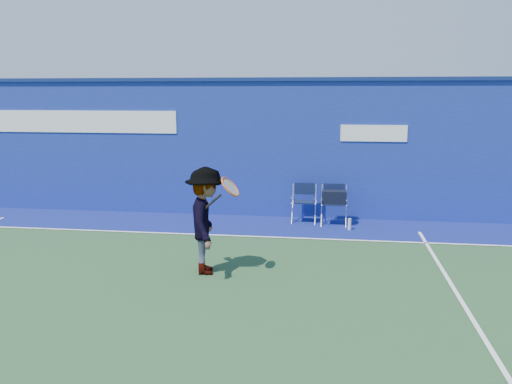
# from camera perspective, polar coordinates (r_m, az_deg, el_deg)

# --- Properties ---
(ground) EXTENTS (80.00, 80.00, 0.00)m
(ground) POSITION_cam_1_polar(r_m,az_deg,el_deg) (7.87, -13.10, -10.34)
(ground) COLOR #274A27
(ground) RESTS_ON ground
(stadium_wall) EXTENTS (24.00, 0.50, 3.08)m
(stadium_wall) POSITION_cam_1_polar(r_m,az_deg,el_deg) (12.41, -4.74, 4.81)
(stadium_wall) COLOR navy
(stadium_wall) RESTS_ON ground
(out_of_bounds_strip) EXTENTS (24.00, 1.80, 0.01)m
(out_of_bounds_strip) POSITION_cam_1_polar(r_m,az_deg,el_deg) (11.61, -5.81, -3.34)
(out_of_bounds_strip) COLOR navy
(out_of_bounds_strip) RESTS_ON ground
(court_lines) EXTENTS (24.00, 12.00, 0.01)m
(court_lines) POSITION_cam_1_polar(r_m,az_deg,el_deg) (8.39, -11.61, -8.86)
(court_lines) COLOR white
(court_lines) RESTS_ON out_of_bounds_strip
(directors_chair_left) EXTENTS (0.49, 0.44, 0.83)m
(directors_chair_left) POSITION_cam_1_polar(r_m,az_deg,el_deg) (11.68, 5.06, -1.95)
(directors_chair_left) COLOR silver
(directors_chair_left) RESTS_ON ground
(directors_chair_right) EXTENTS (0.51, 0.46, 0.85)m
(directors_chair_right) POSITION_cam_1_polar(r_m,az_deg,el_deg) (11.50, 8.20, -1.73)
(directors_chair_right) COLOR silver
(directors_chair_right) RESTS_ON ground
(water_bottle) EXTENTS (0.07, 0.07, 0.24)m
(water_bottle) POSITION_cam_1_polar(r_m,az_deg,el_deg) (11.17, 9.82, -3.37)
(water_bottle) COLOR silver
(water_bottle) RESTS_ON ground
(tennis_player) EXTENTS (0.97, 1.17, 1.65)m
(tennis_player) POSITION_cam_1_polar(r_m,az_deg,el_deg) (8.32, -5.26, -3.01)
(tennis_player) COLOR #EA4738
(tennis_player) RESTS_ON ground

